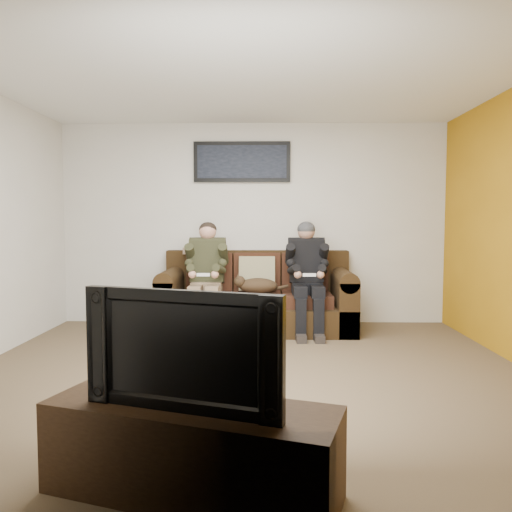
{
  "coord_description": "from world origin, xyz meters",
  "views": [
    {
      "loc": [
        0.15,
        -4.29,
        1.33
      ],
      "look_at": [
        0.05,
        1.2,
        0.95
      ],
      "focal_mm": 35.0,
      "sensor_mm": 36.0,
      "label": 1
    }
  ],
  "objects_px": {
    "tv_stand": "(191,450)",
    "person_right": "(307,270)",
    "sofa": "(257,300)",
    "cat": "(257,285)",
    "person_left": "(206,270)",
    "framed_poster": "(242,162)",
    "television": "(190,347)"
  },
  "relations": [
    {
      "from": "person_left",
      "to": "cat",
      "type": "relative_size",
      "value": 2.01
    },
    {
      "from": "cat",
      "to": "framed_poster",
      "type": "relative_size",
      "value": 0.53
    },
    {
      "from": "person_left",
      "to": "framed_poster",
      "type": "distance_m",
      "value": 1.52
    },
    {
      "from": "cat",
      "to": "television",
      "type": "relative_size",
      "value": 0.66
    },
    {
      "from": "sofa",
      "to": "tv_stand",
      "type": "height_order",
      "value": "sofa"
    },
    {
      "from": "tv_stand",
      "to": "person_left",
      "type": "bearing_deg",
      "value": 113.26
    },
    {
      "from": "sofa",
      "to": "tv_stand",
      "type": "distance_m",
      "value": 3.79
    },
    {
      "from": "person_right",
      "to": "tv_stand",
      "type": "distance_m",
      "value": 3.73
    },
    {
      "from": "cat",
      "to": "television",
      "type": "height_order",
      "value": "television"
    },
    {
      "from": "person_left",
      "to": "framed_poster",
      "type": "xyz_separation_m",
      "value": [
        0.4,
        0.58,
        1.35
      ]
    },
    {
      "from": "framed_poster",
      "to": "television",
      "type": "bearing_deg",
      "value": -90.81
    },
    {
      "from": "sofa",
      "to": "framed_poster",
      "type": "xyz_separation_m",
      "value": [
        -0.2,
        0.38,
        1.74
      ]
    },
    {
      "from": "person_left",
      "to": "tv_stand",
      "type": "relative_size",
      "value": 0.92
    },
    {
      "from": "cat",
      "to": "tv_stand",
      "type": "distance_m",
      "value": 3.6
    },
    {
      "from": "sofa",
      "to": "cat",
      "type": "height_order",
      "value": "sofa"
    },
    {
      "from": "person_left",
      "to": "person_right",
      "type": "relative_size",
      "value": 0.99
    },
    {
      "from": "person_left",
      "to": "framed_poster",
      "type": "bearing_deg",
      "value": 55.17
    },
    {
      "from": "tv_stand",
      "to": "person_right",
      "type": "bearing_deg",
      "value": 94.28
    },
    {
      "from": "framed_poster",
      "to": "tv_stand",
      "type": "bearing_deg",
      "value": -90.81
    },
    {
      "from": "person_right",
      "to": "television",
      "type": "bearing_deg",
      "value": -103.5
    },
    {
      "from": "sofa",
      "to": "framed_poster",
      "type": "relative_size",
      "value": 1.87
    },
    {
      "from": "person_left",
      "to": "cat",
      "type": "bearing_deg",
      "value": -1.34
    },
    {
      "from": "person_left",
      "to": "television",
      "type": "bearing_deg",
      "value": -84.52
    },
    {
      "from": "sofa",
      "to": "cat",
      "type": "bearing_deg",
      "value": -90.25
    },
    {
      "from": "tv_stand",
      "to": "framed_poster",
      "type": "bearing_deg",
      "value": 106.98
    },
    {
      "from": "person_right",
      "to": "tv_stand",
      "type": "bearing_deg",
      "value": -103.5
    },
    {
      "from": "person_left",
      "to": "tv_stand",
      "type": "distance_m",
      "value": 3.64
    },
    {
      "from": "sofa",
      "to": "person_right",
      "type": "xyz_separation_m",
      "value": [
        0.6,
        -0.2,
        0.39
      ]
    },
    {
      "from": "sofa",
      "to": "person_right",
      "type": "bearing_deg",
      "value": -18.0
    },
    {
      "from": "cat",
      "to": "tv_stand",
      "type": "xyz_separation_m",
      "value": [
        -0.26,
        -3.57,
        -0.34
      ]
    },
    {
      "from": "tv_stand",
      "to": "television",
      "type": "height_order",
      "value": "television"
    },
    {
      "from": "sofa",
      "to": "cat",
      "type": "relative_size",
      "value": 3.55
    }
  ]
}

